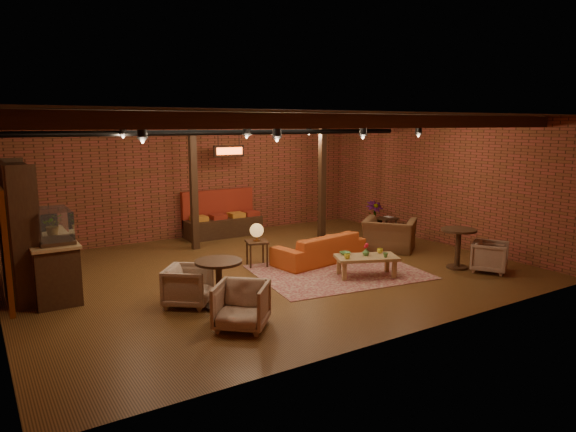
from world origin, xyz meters
TOP-DOWN VIEW (x-y plane):
  - floor at (0.00, 0.00)m, footprint 10.00×10.00m
  - ceiling at (0.00, 0.00)m, footprint 10.00×8.00m
  - wall_back at (0.00, 4.00)m, footprint 10.00×0.02m
  - wall_front at (0.00, -4.00)m, footprint 10.00×0.02m
  - wall_right at (5.00, 0.00)m, footprint 0.02×8.00m
  - ceiling_beams at (0.00, 0.00)m, footprint 9.80×6.40m
  - ceiling_pipe at (0.00, 1.60)m, footprint 9.60×0.12m
  - post_left at (-0.60, 2.60)m, footprint 0.16×0.16m
  - post_right at (2.80, 2.00)m, footprint 0.16×0.16m
  - service_counter at (-4.10, 1.00)m, footprint 0.80×2.50m
  - plant_counter at (-4.00, 1.20)m, footprint 0.35×0.39m
  - shelving_hutch at (-4.50, 1.10)m, footprint 0.52×2.00m
  - chalkboard_menu at (-4.93, -2.30)m, footprint 0.08×0.96m
  - banquette at (0.60, 3.55)m, footprint 2.10×0.70m
  - service_sign at (0.60, 3.10)m, footprint 0.86×0.06m
  - ceiling_spotlights at (0.00, 0.00)m, footprint 6.40×4.40m
  - rug at (1.12, -0.90)m, footprint 3.64×2.97m
  - sofa at (1.27, -0.03)m, footprint 2.30×1.18m
  - coffee_table at (1.41, -1.43)m, footprint 1.37×1.05m
  - side_table_lamp at (-0.06, 0.42)m, footprint 0.55×0.55m
  - round_table_left at (-1.84, -1.51)m, footprint 0.78×0.78m
  - armchair_a at (-2.23, -1.11)m, footprint 0.98×0.99m
  - armchair_b at (-1.92, -2.49)m, footprint 1.03×1.03m
  - armchair_right at (3.33, -0.07)m, footprint 1.34×1.42m
  - side_table_book at (4.40, 1.19)m, footprint 0.48×0.48m
  - round_table_right at (3.47, -2.01)m, footprint 0.73×0.73m
  - armchair_far at (3.84, -2.54)m, footprint 0.91×0.89m
  - plant_tall at (4.40, 1.70)m, footprint 1.70×1.70m

SIDE VIEW (x-z plane):
  - floor at x=0.00m, z-range 0.00..0.00m
  - rug at x=1.12m, z-range 0.00..0.01m
  - sofa at x=1.27m, z-range 0.00..0.64m
  - armchair_far at x=3.84m, z-range 0.00..0.70m
  - armchair_a at x=-2.23m, z-range 0.00..0.75m
  - coffee_table at x=1.41m, z-range 0.04..0.71m
  - armchair_b at x=-1.92m, z-range 0.00..0.77m
  - side_table_book at x=4.40m, z-range 0.21..0.74m
  - banquette at x=0.60m, z-range 0.00..1.00m
  - armchair_right at x=3.33m, z-range 0.00..1.04m
  - round_table_left at x=-1.84m, z-range 0.14..0.96m
  - round_table_right at x=3.47m, z-range 0.14..1.00m
  - side_table_lamp at x=-0.06m, z-range 0.24..1.18m
  - service_counter at x=-4.10m, z-range 0.00..1.60m
  - shelving_hutch at x=-4.50m, z-range 0.00..2.40m
  - plant_counter at x=-4.00m, z-range 1.07..1.37m
  - plant_tall at x=4.40m, z-range 0.00..2.70m
  - wall_back at x=0.00m, z-range 0.00..3.20m
  - wall_front at x=0.00m, z-range 0.00..3.20m
  - wall_right at x=5.00m, z-range 0.00..3.20m
  - post_left at x=-0.60m, z-range 0.00..3.20m
  - post_right at x=2.80m, z-range 0.00..3.20m
  - chalkboard_menu at x=-4.93m, z-range 0.87..2.33m
  - service_sign at x=0.60m, z-range 2.20..2.50m
  - ceiling_pipe at x=0.00m, z-range 2.79..2.91m
  - ceiling_spotlights at x=0.00m, z-range 2.72..3.00m
  - ceiling_beams at x=0.00m, z-range 2.97..3.19m
  - ceiling at x=0.00m, z-range 3.19..3.21m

